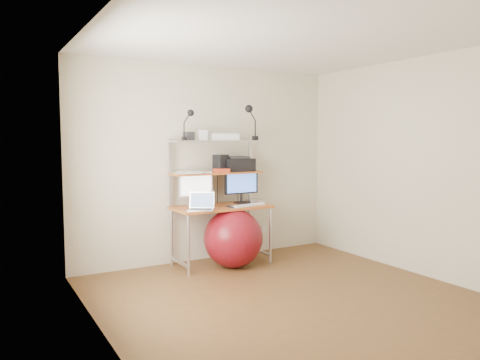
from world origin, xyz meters
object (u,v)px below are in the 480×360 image
object	(u,v)px
monitor_silver	(196,187)
monitor_black	(241,184)
printer	(237,164)
exercise_ball	(233,238)
laptop	(201,206)

from	to	relation	value
monitor_silver	monitor_black	size ratio (longest dim) A/B	0.95
printer	exercise_ball	world-z (taller)	printer
monitor_silver	printer	distance (m)	0.67
monitor_silver	monitor_black	xyz separation A→B (m)	(0.64, -0.01, -0.00)
monitor_silver	monitor_black	bearing A→B (deg)	15.56
monitor_black	laptop	bearing A→B (deg)	-160.48
monitor_silver	monitor_black	distance (m)	0.64
printer	monitor_black	bearing A→B (deg)	-69.40
monitor_black	exercise_ball	xyz separation A→B (m)	(-0.28, -0.29, -0.62)
monitor_silver	exercise_ball	size ratio (longest dim) A/B	0.64
monitor_black	exercise_ball	size ratio (longest dim) A/B	0.67
laptop	exercise_ball	world-z (taller)	laptop
monitor_black	laptop	distance (m)	0.77
monitor_black	laptop	world-z (taller)	monitor_black
monitor_silver	laptop	size ratio (longest dim) A/B	1.23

